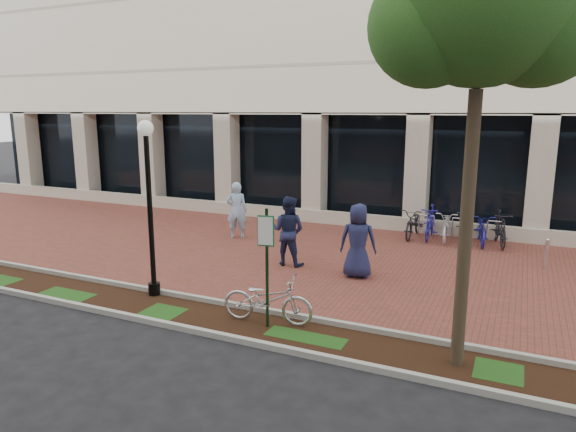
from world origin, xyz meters
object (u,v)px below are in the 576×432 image
at_px(parking_sign, 267,253).
at_px(bollard, 546,253).
at_px(pedestrian_left, 237,210).
at_px(lamppost, 149,199).
at_px(pedestrian_mid, 288,231).
at_px(bike_rack_cluster, 455,225).
at_px(street_tree, 486,3).
at_px(locked_bicycle, 268,300).
at_px(pedestrian_right, 358,241).

relative_size(parking_sign, bollard, 2.78).
relative_size(pedestrian_left, bollard, 2.21).
relative_size(lamppost, pedestrian_mid, 2.08).
xyz_separation_m(pedestrian_mid, bike_rack_cluster, (3.97, 4.74, -0.45)).
distance_m(street_tree, locked_bicycle, 6.64).
bearing_deg(bollard, bike_rack_cluster, 141.30).
xyz_separation_m(pedestrian_left, bollard, (9.55, 0.50, -0.53)).
bearing_deg(bike_rack_cluster, pedestrian_right, -113.92).
bearing_deg(pedestrian_left, parking_sign, 102.23).
distance_m(street_tree, pedestrian_right, 6.94).
height_order(pedestrian_left, pedestrian_right, pedestrian_right).
xyz_separation_m(locked_bicycle, pedestrian_right, (0.80, 3.64, 0.48)).
xyz_separation_m(lamppost, locked_bicycle, (3.20, -0.32, -1.83)).
bearing_deg(lamppost, pedestrian_left, 100.04).
distance_m(street_tree, pedestrian_left, 11.27).
xyz_separation_m(pedestrian_left, pedestrian_mid, (2.89, -2.08, 0.01)).
bearing_deg(street_tree, pedestrian_right, 128.33).
bearing_deg(street_tree, pedestrian_left, 142.52).
bearing_deg(pedestrian_left, pedestrian_right, 132.49).
bearing_deg(pedestrian_right, lamppost, 28.56).
bearing_deg(pedestrian_mid, street_tree, 141.67).
xyz_separation_m(locked_bicycle, pedestrian_mid, (-1.31, 3.88, 0.49)).
height_order(locked_bicycle, pedestrian_right, pedestrian_right).
bearing_deg(bollard, pedestrian_mid, -158.83).
distance_m(street_tree, bollard, 8.75).
bearing_deg(bollard, street_tree, -102.84).
height_order(pedestrian_left, bollard, pedestrian_left).
bearing_deg(parking_sign, lamppost, 159.95).
distance_m(parking_sign, lamppost, 3.42).
distance_m(lamppost, pedestrian_mid, 4.25).
bearing_deg(pedestrian_right, locked_bicycle, 66.52).
height_order(parking_sign, locked_bicycle, parking_sign).
bearing_deg(lamppost, locked_bicycle, -5.79).
bearing_deg(locked_bicycle, parking_sign, -165.83).
xyz_separation_m(street_tree, bike_rack_cluster, (-1.17, 8.81, -5.37)).
bearing_deg(pedestrian_mid, pedestrian_right, 173.46).
relative_size(pedestrian_mid, pedestrian_right, 1.00).
bearing_deg(bike_rack_cluster, lamppost, -128.75).
xyz_separation_m(lamppost, street_tree, (7.04, -0.52, 3.59)).
height_order(bollard, bike_rack_cluster, bike_rack_cluster).
bearing_deg(street_tree, bike_rack_cluster, 97.59).
xyz_separation_m(lamppost, pedestrian_left, (-1.00, 5.64, -1.35)).
relative_size(pedestrian_mid, bike_rack_cluster, 0.55).
distance_m(bollard, bike_rack_cluster, 3.45).
distance_m(parking_sign, bike_rack_cluster, 9.25).
distance_m(locked_bicycle, pedestrian_mid, 4.13).
height_order(parking_sign, pedestrian_mid, parking_sign).
bearing_deg(parking_sign, pedestrian_right, 68.66).
bearing_deg(locked_bicycle, pedestrian_left, 26.09).
distance_m(locked_bicycle, pedestrian_right, 3.76).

